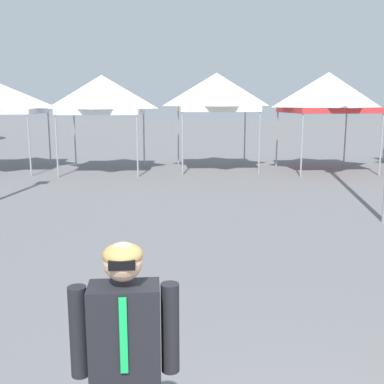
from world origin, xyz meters
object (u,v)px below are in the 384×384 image
at_px(person_foreground, 126,361).
at_px(canopy_tent_left_of_center, 102,95).
at_px(canopy_tent_right_of_center, 328,93).
at_px(canopy_tent_far_left, 217,92).

bearing_deg(person_foreground, canopy_tent_left_of_center, 98.21).
xyz_separation_m(canopy_tent_left_of_center, canopy_tent_right_of_center, (8.26, -0.18, 0.08)).
xyz_separation_m(canopy_tent_right_of_center, person_foreground, (-6.09, -14.84, -1.85)).
relative_size(canopy_tent_left_of_center, person_foreground, 1.96).
distance_m(canopy_tent_right_of_center, person_foreground, 16.15).
xyz_separation_m(canopy_tent_far_left, canopy_tent_right_of_center, (4.05, -0.58, -0.02)).
height_order(canopy_tent_left_of_center, person_foreground, canopy_tent_left_of_center).
bearing_deg(canopy_tent_far_left, canopy_tent_left_of_center, -174.52).
xyz_separation_m(canopy_tent_left_of_center, person_foreground, (2.17, -15.02, -1.77)).
distance_m(canopy_tent_far_left, person_foreground, 15.67).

